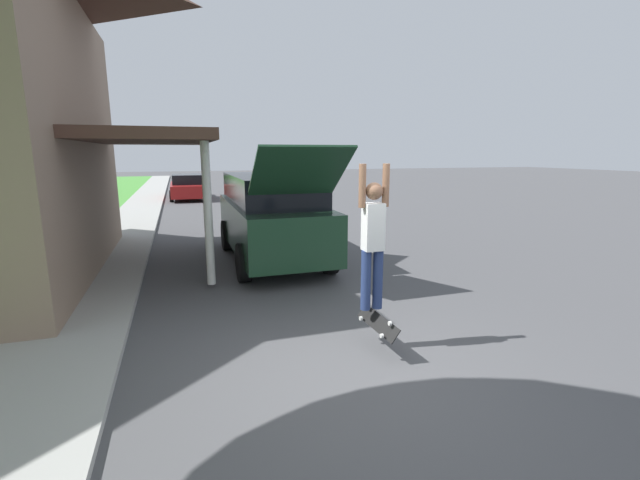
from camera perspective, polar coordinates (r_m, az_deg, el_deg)
name	(u,v)px	position (r m, az deg, el deg)	size (l,w,h in m)	color
ground_plane	(357,372)	(5.34, 4.96, -17.19)	(120.00, 120.00, 0.00)	#49494C
sidewalk	(103,267)	(10.73, -26.96, -3.29)	(1.80, 80.00, 0.10)	#9E9E99
suv_parked	(271,215)	(10.29, -6.49, 3.35)	(2.08, 5.65, 2.69)	#193823
car_down_street	(188,187)	(25.43, -17.24, 6.78)	(1.95, 4.55, 1.38)	maroon
skateboarder	(373,236)	(5.47, 7.07, 0.48)	(0.41, 0.22, 1.88)	navy
skateboard	(378,322)	(5.69, 7.68, -10.83)	(0.26, 0.83, 0.28)	black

